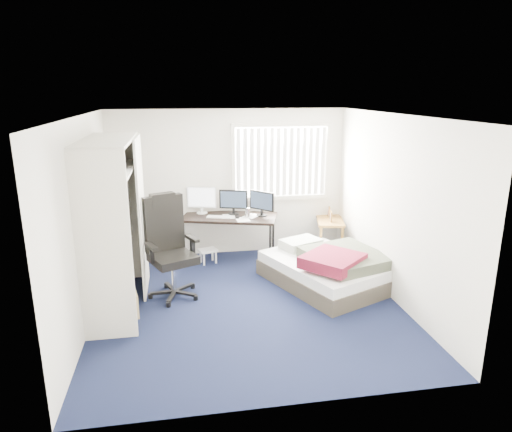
{
  "coord_description": "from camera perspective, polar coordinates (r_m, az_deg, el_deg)",
  "views": [
    {
      "loc": [
        -0.84,
        -5.57,
        2.8
      ],
      "look_at": [
        0.18,
        0.4,
        1.12
      ],
      "focal_mm": 32.0,
      "sensor_mm": 36.0,
      "label": 1
    }
  ],
  "objects": [
    {
      "name": "room_shell",
      "position": [
        5.78,
        -1.09,
        2.62
      ],
      "size": [
        4.2,
        4.2,
        4.2
      ],
      "color": "silver",
      "rests_on": "ground"
    },
    {
      "name": "footstool",
      "position": [
        7.66,
        -6.0,
        -4.56
      ],
      "size": [
        0.35,
        0.31,
        0.24
      ],
      "color": "white",
      "rests_on": "ground"
    },
    {
      "name": "closet",
      "position": [
        6.07,
        -17.28,
        1.0
      ],
      "size": [
        0.64,
        1.84,
        2.22
      ],
      "color": "beige",
      "rests_on": "ground"
    },
    {
      "name": "office_chair",
      "position": [
        6.48,
        -10.67,
        -5.08
      ],
      "size": [
        0.89,
        0.89,
        1.43
      ],
      "color": "black",
      "rests_on": "ground"
    },
    {
      "name": "window_assembly",
      "position": [
        7.9,
        3.15,
        6.75
      ],
      "size": [
        1.72,
        0.09,
        1.32
      ],
      "color": "white",
      "rests_on": "ground"
    },
    {
      "name": "desk",
      "position": [
        7.64,
        -3.29,
        0.24
      ],
      "size": [
        1.69,
        1.13,
        1.22
      ],
      "color": "black",
      "rests_on": "ground"
    },
    {
      "name": "pine_box",
      "position": [
        6.15,
        -16.57,
        -10.66
      ],
      "size": [
        0.47,
        0.39,
        0.31
      ],
      "primitive_type": "cube",
      "rotation": [
        0.0,
        0.0,
        0.2
      ],
      "color": "tan",
      "rests_on": "ground"
    },
    {
      "name": "bed",
      "position": [
        6.87,
        9.06,
        -6.4
      ],
      "size": [
        1.92,
        2.15,
        0.59
      ],
      "color": "#3E372C",
      "rests_on": "ground"
    },
    {
      "name": "nightstand",
      "position": [
        8.17,
        9.18,
        -0.78
      ],
      "size": [
        0.63,
        0.96,
        0.78
      ],
      "color": "brown",
      "rests_on": "ground"
    },
    {
      "name": "ground",
      "position": [
        6.29,
        -1.02,
        -10.91
      ],
      "size": [
        4.2,
        4.2,
        0.0
      ],
      "primitive_type": "plane",
      "color": "black",
      "rests_on": "ground"
    }
  ]
}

